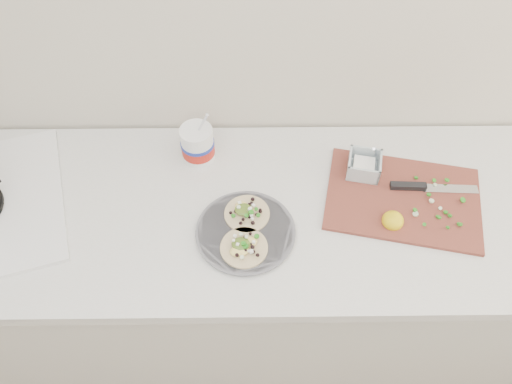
{
  "coord_description": "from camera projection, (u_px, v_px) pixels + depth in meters",
  "views": [
    {
      "loc": [
        0.11,
        0.58,
        2.08
      ],
      "look_at": [
        0.12,
        1.43,
        0.96
      ],
      "focal_mm": 35.0,
      "sensor_mm": 36.0,
      "label": 1
    }
  ],
  "objects": [
    {
      "name": "counter",
      "position": [
        222.0,
        277.0,
        1.81
      ],
      "size": [
        2.44,
        0.66,
        0.9
      ],
      "color": "silver",
      "rests_on": "ground"
    },
    {
      "name": "taco_plate",
      "position": [
        246.0,
        230.0,
        1.38
      ],
      "size": [
        0.28,
        0.28,
        0.04
      ],
      "rotation": [
        0.0,
        0.0,
        -0.34
      ],
      "color": "slate",
      "rests_on": "counter"
    },
    {
      "name": "tub",
      "position": [
        198.0,
        143.0,
        1.51
      ],
      "size": [
        0.1,
        0.1,
        0.23
      ],
      "rotation": [
        0.0,
        0.0,
        -0.06
      ],
      "color": "white",
      "rests_on": "counter"
    },
    {
      "name": "cutboard",
      "position": [
        402.0,
        193.0,
        1.46
      ],
      "size": [
        0.49,
        0.39,
        0.07
      ],
      "rotation": [
        0.0,
        0.0,
        -0.21
      ],
      "color": "brown",
      "rests_on": "counter"
    }
  ]
}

